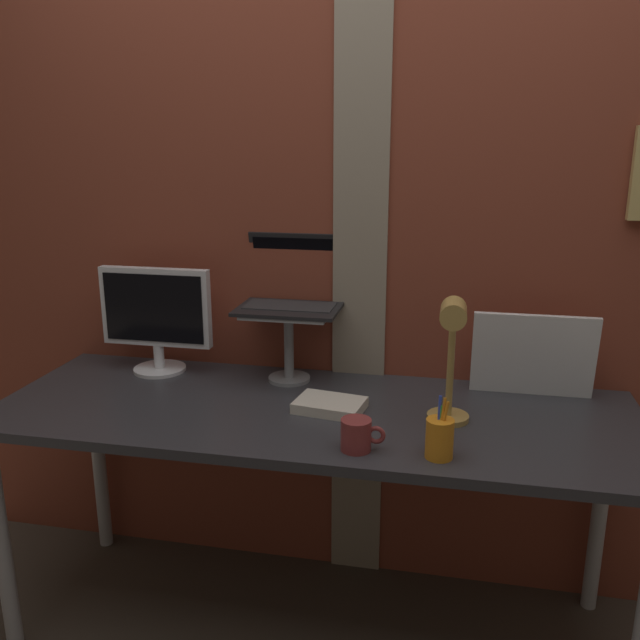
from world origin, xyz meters
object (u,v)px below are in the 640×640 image
laptop (293,287)px  desk_lamp (452,348)px  monitor (156,314)px  whiteboard_panel (533,355)px  pen_cup (440,438)px  coffee_mug (357,435)px

laptop → desk_lamp: (0.53, -0.35, -0.07)m
desk_lamp → monitor: bearing=164.5°
whiteboard_panel → pen_cup: whiteboard_panel is taller
desk_lamp → coffee_mug: 0.35m
laptop → whiteboard_panel: (0.78, -0.05, -0.17)m
desk_lamp → coffee_mug: (-0.23, -0.19, -0.19)m
laptop → desk_lamp: bearing=-33.3°
desk_lamp → pen_cup: (-0.02, -0.19, -0.18)m
desk_lamp → pen_cup: size_ratio=2.27×
pen_cup → monitor: bearing=154.5°
desk_lamp → coffee_mug: desk_lamp is taller
monitor → coffee_mug: monitor is taller
desk_lamp → pen_cup: 0.26m
pen_cup → coffee_mug: size_ratio=1.42×
monitor → pen_cup: 1.09m
monitor → whiteboard_panel: (1.25, 0.02, -0.07)m
monitor → pen_cup: size_ratio=2.34×
desk_lamp → whiteboard_panel: bearing=49.9°
laptop → coffee_mug: bearing=-60.8°
whiteboard_panel → laptop: bearing=176.2°
whiteboard_panel → desk_lamp: bearing=-130.1°
pen_cup → desk_lamp: bearing=84.7°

